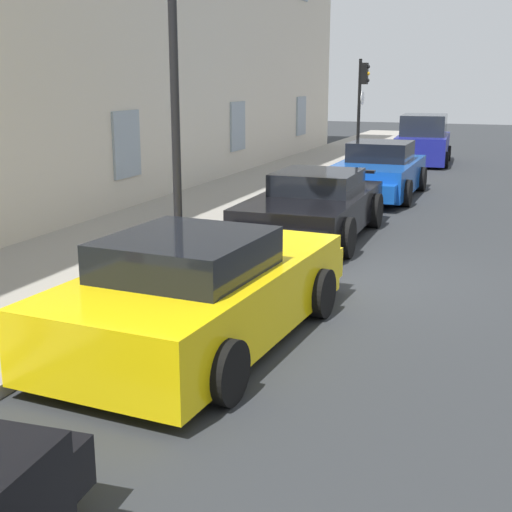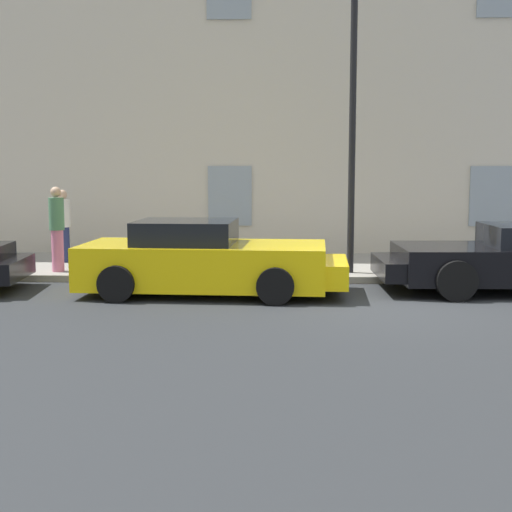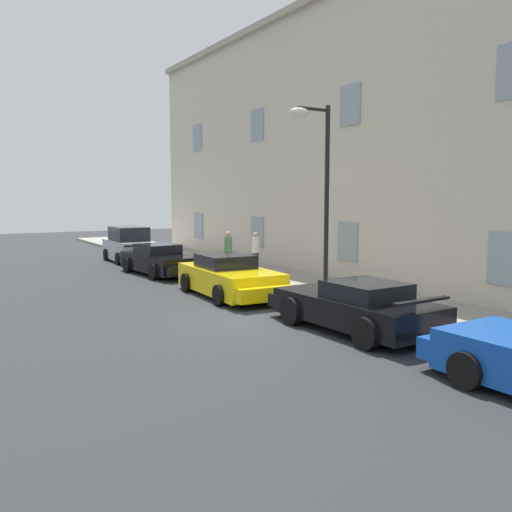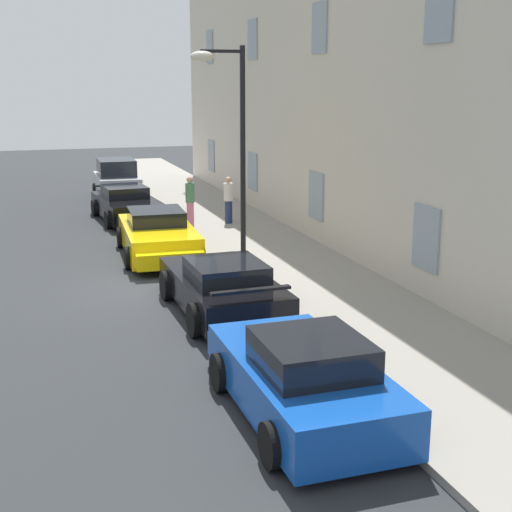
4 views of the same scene
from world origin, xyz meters
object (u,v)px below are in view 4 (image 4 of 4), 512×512
Objects in this scene: hatchback_distant at (117,181)px; street_lamp at (227,119)px; sportscar_red_lead at (128,206)px; sportscar_tail_end at (300,376)px; sportscar_white_middle at (220,285)px; pedestrian_strolling at (228,199)px; sportscar_yellow_flank at (159,238)px; pedestrian_admiring at (190,201)px.

hatchback_distant is 0.63× the size of street_lamp.
sportscar_tail_end reaches higher than sportscar_red_lead.
sportscar_white_middle is 1.04× the size of sportscar_tail_end.
sportscar_red_lead is 1.31× the size of hatchback_distant.
sportscar_white_middle is 9.72m from pedestrian_strolling.
sportscar_white_middle is at bearing 0.54° from hatchback_distant.
street_lamp is at bearing 9.37° from sportscar_red_lead.
sportscar_red_lead is 0.83× the size of street_lamp.
sportscar_yellow_flank is 0.85× the size of street_lamp.
hatchback_distant is 7.99m from pedestrian_admiring.
pedestrian_admiring is 1.07× the size of pedestrian_strolling.
hatchback_distant is at bearing -175.30° from street_lamp.
pedestrian_strolling is at bearing 55.88° from sportscar_red_lead.
sportscar_tail_end is 22.22m from hatchback_distant.
pedestrian_admiring reaches higher than pedestrian_strolling.
sportscar_white_middle is (11.51, 0.44, 0.02)m from sportscar_red_lead.
pedestrian_admiring is (-3.46, 1.75, 0.47)m from sportscar_yellow_flank.
sportscar_tail_end reaches higher than sportscar_yellow_flank.
sportscar_yellow_flank is at bearing -40.56° from pedestrian_strolling.
sportscar_yellow_flank is 10.92m from sportscar_tail_end.
pedestrian_strolling is (-14.69, 3.03, 0.39)m from sportscar_tail_end.
sportscar_red_lead is 1.05× the size of sportscar_tail_end.
street_lamp is 3.50× the size of pedestrian_strolling.
hatchback_distant reaches higher than sportscar_red_lead.
hatchback_distant is at bearing -179.46° from sportscar_white_middle.
sportscar_red_lead is at bearing -3.07° from hatchback_distant.
pedestrian_strolling is (-3.77, 3.23, 0.40)m from sportscar_yellow_flank.
sportscar_white_middle is 2.70× the size of pedestrian_admiring.
sportscar_tail_end is 14.46m from pedestrian_admiring.
pedestrian_strolling reaches higher than sportscar_yellow_flank.
pedestrian_admiring is at bearing 10.99° from hatchback_distant.
street_lamp is (14.00, 1.15, 3.37)m from hatchback_distant.
sportscar_white_middle is at bearing -17.03° from pedestrian_strolling.
hatchback_distant is at bearing 179.94° from sportscar_tail_end.
sportscar_white_middle is 4.66m from street_lamp.
pedestrian_admiring reaches higher than sportscar_red_lead.
pedestrian_strolling is at bearing 164.07° from street_lamp.
sportscar_yellow_flank is (6.00, 0.05, 0.03)m from sportscar_red_lead.
street_lamp reaches higher than hatchback_distant.
pedestrian_admiring reaches higher than sportscar_yellow_flank.
street_lamp is (-8.22, 1.18, 3.56)m from sportscar_tail_end.
pedestrian_admiring is 1.51m from pedestrian_strolling.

